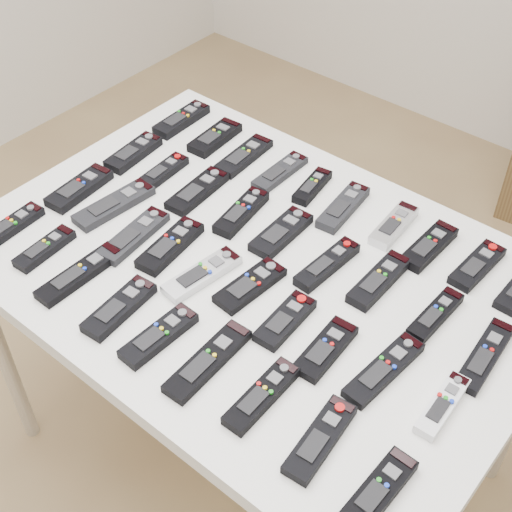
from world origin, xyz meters
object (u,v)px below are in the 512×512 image
Objects in this scene: remote_10 at (133,153)px; remote_33 at (159,336)px; remote_21 at (134,235)px; remote_5 at (343,207)px; remote_17 at (435,315)px; remote_35 at (262,396)px; remote_12 at (197,191)px; remote_22 at (170,246)px; remote_19 at (79,188)px; remote_3 at (280,172)px; remote_29 at (10,227)px; remote_30 at (45,248)px; remote_1 at (215,138)px; remote_4 at (312,187)px; remote_25 at (285,320)px; remote_36 at (320,439)px; remote_37 at (379,491)px; remote_11 at (163,172)px; remote_20 at (114,205)px; remote_31 at (80,274)px; remote_0 at (182,120)px; remote_27 at (384,370)px; remote_16 at (379,280)px; remote_7 at (429,246)px; remote_28 at (442,405)px; remote_13 at (241,212)px; remote_8 at (477,266)px; remote_26 at (326,349)px; remote_14 at (281,233)px; remote_15 at (327,264)px; remote_2 at (244,156)px; remote_24 at (250,285)px; remote_34 at (208,361)px; remote_18 at (485,356)px; remote_6 at (394,225)px; remote_23 at (202,274)px; table at (256,281)px.

remote_33 is (0.49, -0.39, -0.00)m from remote_10.
remote_5 is at bearing 45.09° from remote_21.
remote_17 is 0.90× the size of remote_35.
remote_35 is at bearing -40.16° from remote_12.
remote_19 is at bearing 172.20° from remote_22.
remote_3 is 0.97× the size of remote_19.
remote_19 reaches higher than remote_35.
remote_17 is at bearing 19.70° from remote_29.
remote_21 is at bearing 48.70° from remote_30.
remote_4 is at bearing -4.29° from remote_1.
remote_25 is at bearing 11.41° from remote_29.
remote_30 is (0.12, 0.01, 0.00)m from remote_29.
remote_12 is 1.02× the size of remote_36.
remote_37 is (0.46, -0.56, 0.00)m from remote_5.
remote_20 is (0.00, -0.17, 0.00)m from remote_11.
remote_19 is 0.30m from remote_31.
remote_0 reaches higher than remote_27.
remote_16 is 1.01× the size of remote_35.
remote_7 is 1.10× the size of remote_28.
remote_13 is (0.03, -0.18, 0.00)m from remote_3.
remote_1 is at bearing -176.95° from remote_8.
remote_22 reaches higher than remote_26.
remote_7 and remote_35 have the same top height.
remote_16 is at bearing 1.26° from remote_14.
remote_15 is at bearing 151.62° from remote_27.
remote_16 reaches higher than remote_4.
remote_2 is 0.47m from remote_24.
remote_3 is 0.83× the size of remote_34.
remote_18 is (0.38, -0.01, -0.00)m from remote_15.
remote_6 is 0.38m from remote_24.
remote_15 reaches higher than remote_4.
remote_2 is at bearing 84.92° from remote_21.
remote_33 is at bearing -133.96° from remote_25.
remote_13 reaches higher than remote_23.
remote_20 is 1.38× the size of remote_30.
remote_17 and remote_26 have the same top height.
remote_15 is (0.29, -0.20, 0.00)m from remote_3.
remote_31 is at bearing -75.86° from remote_11.
remote_4 is 0.44m from remote_8.
remote_26 is at bearing 10.52° from remote_30.
remote_0 is 1.03× the size of remote_29.
remote_31 is at bearing -63.63° from remote_10.
remote_28 is 1.03m from remote_29.
remote_29 is 1.01m from remote_37.
table is 6.03× the size of remote_31.
remote_3 is 0.30m from remote_11.
remote_4 is 0.33m from remote_7.
remote_17 is (0.39, 0.11, 0.07)m from table.
remote_28 is at bearing -16.78° from remote_12.
remote_1 is 1.03× the size of remote_6.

